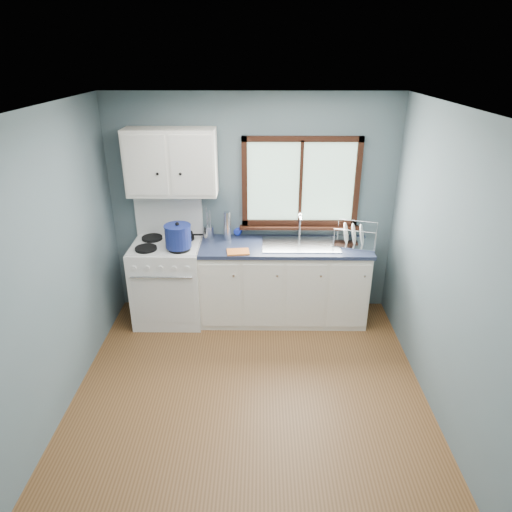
{
  "coord_description": "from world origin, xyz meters",
  "views": [
    {
      "loc": [
        0.09,
        -3.14,
        2.87
      ],
      "look_at": [
        0.05,
        0.9,
        1.05
      ],
      "focal_mm": 32.0,
      "sensor_mm": 36.0,
      "label": 1
    }
  ],
  "objects_px": {
    "sink": "(300,250)",
    "utensil_crock": "(209,232)",
    "base_cabinets": "(283,286)",
    "gas_range": "(169,279)",
    "skillet": "(183,235)",
    "dish_rack": "(354,239)",
    "stockpot": "(178,236)",
    "thermos": "(227,226)"
  },
  "relations": [
    {
      "from": "sink",
      "to": "utensil_crock",
      "type": "height_order",
      "value": "utensil_crock"
    },
    {
      "from": "base_cabinets",
      "to": "utensil_crock",
      "type": "xyz_separation_m",
      "value": [
        -0.85,
        0.19,
        0.59
      ]
    },
    {
      "from": "base_cabinets",
      "to": "gas_range",
      "type": "bearing_deg",
      "value": -179.18
    },
    {
      "from": "sink",
      "to": "utensil_crock",
      "type": "distance_m",
      "value": 1.06
    },
    {
      "from": "gas_range",
      "to": "base_cabinets",
      "type": "xyz_separation_m",
      "value": [
        1.31,
        0.02,
        -0.08
      ]
    },
    {
      "from": "skillet",
      "to": "utensil_crock",
      "type": "height_order",
      "value": "utensil_crock"
    },
    {
      "from": "sink",
      "to": "dish_rack",
      "type": "xyz_separation_m",
      "value": [
        0.59,
        0.03,
        0.12
      ]
    },
    {
      "from": "sink",
      "to": "stockpot",
      "type": "relative_size",
      "value": 2.43
    },
    {
      "from": "base_cabinets",
      "to": "stockpot",
      "type": "distance_m",
      "value": 1.33
    },
    {
      "from": "utensil_crock",
      "to": "thermos",
      "type": "relative_size",
      "value": 1.1
    },
    {
      "from": "gas_range",
      "to": "base_cabinets",
      "type": "bearing_deg",
      "value": 0.82
    },
    {
      "from": "gas_range",
      "to": "sink",
      "type": "bearing_deg",
      "value": 0.71
    },
    {
      "from": "gas_range",
      "to": "utensil_crock",
      "type": "xyz_separation_m",
      "value": [
        0.46,
        0.21,
        0.5
      ]
    },
    {
      "from": "stockpot",
      "to": "utensil_crock",
      "type": "xyz_separation_m",
      "value": [
        0.29,
        0.35,
        -0.09
      ]
    },
    {
      "from": "gas_range",
      "to": "stockpot",
      "type": "distance_m",
      "value": 0.63
    },
    {
      "from": "thermos",
      "to": "utensil_crock",
      "type": "bearing_deg",
      "value": 166.23
    },
    {
      "from": "base_cabinets",
      "to": "skillet",
      "type": "bearing_deg",
      "value": 173.49
    },
    {
      "from": "base_cabinets",
      "to": "dish_rack",
      "type": "distance_m",
      "value": 0.96
    },
    {
      "from": "base_cabinets",
      "to": "stockpot",
      "type": "height_order",
      "value": "stockpot"
    },
    {
      "from": "base_cabinets",
      "to": "sink",
      "type": "bearing_deg",
      "value": -0.13
    },
    {
      "from": "gas_range",
      "to": "skillet",
      "type": "relative_size",
      "value": 3.9
    },
    {
      "from": "base_cabinets",
      "to": "sink",
      "type": "relative_size",
      "value": 2.2
    },
    {
      "from": "skillet",
      "to": "dish_rack",
      "type": "distance_m",
      "value": 1.91
    },
    {
      "from": "base_cabinets",
      "to": "thermos",
      "type": "relative_size",
      "value": 5.6
    },
    {
      "from": "sink",
      "to": "skillet",
      "type": "distance_m",
      "value": 1.33
    },
    {
      "from": "gas_range",
      "to": "base_cabinets",
      "type": "height_order",
      "value": "gas_range"
    },
    {
      "from": "sink",
      "to": "stockpot",
      "type": "distance_m",
      "value": 1.34
    },
    {
      "from": "skillet",
      "to": "stockpot",
      "type": "distance_m",
      "value": 0.31
    },
    {
      "from": "gas_range",
      "to": "stockpot",
      "type": "xyz_separation_m",
      "value": [
        0.17,
        -0.14,
        0.59
      ]
    },
    {
      "from": "sink",
      "to": "utensil_crock",
      "type": "relative_size",
      "value": 2.3
    },
    {
      "from": "gas_range",
      "to": "dish_rack",
      "type": "height_order",
      "value": "gas_range"
    },
    {
      "from": "utensil_crock",
      "to": "thermos",
      "type": "distance_m",
      "value": 0.24
    },
    {
      "from": "stockpot",
      "to": "dish_rack",
      "type": "distance_m",
      "value": 1.92
    },
    {
      "from": "stockpot",
      "to": "utensil_crock",
      "type": "relative_size",
      "value": 0.95
    },
    {
      "from": "base_cabinets",
      "to": "skillet",
      "type": "height_order",
      "value": "skillet"
    },
    {
      "from": "skillet",
      "to": "utensil_crock",
      "type": "relative_size",
      "value": 0.96
    },
    {
      "from": "utensil_crock",
      "to": "gas_range",
      "type": "bearing_deg",
      "value": -155.04
    },
    {
      "from": "base_cabinets",
      "to": "dish_rack",
      "type": "bearing_deg",
      "value": 2.44
    },
    {
      "from": "skillet",
      "to": "base_cabinets",
      "type": "bearing_deg",
      "value": -8.02
    },
    {
      "from": "gas_range",
      "to": "utensil_crock",
      "type": "distance_m",
      "value": 0.71
    },
    {
      "from": "skillet",
      "to": "utensil_crock",
      "type": "xyz_separation_m",
      "value": [
        0.29,
        0.06,
        0.01
      ]
    },
    {
      "from": "gas_range",
      "to": "thermos",
      "type": "height_order",
      "value": "gas_range"
    }
  ]
}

